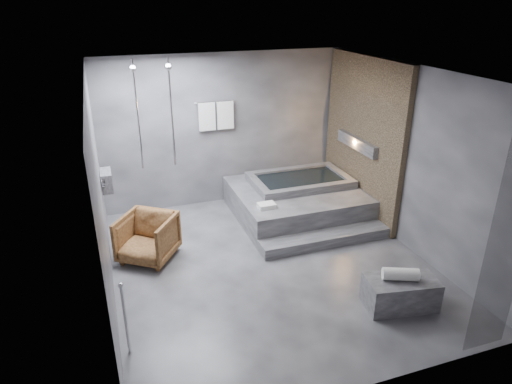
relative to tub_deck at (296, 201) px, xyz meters
name	(u,v)px	position (x,y,z in m)	size (l,w,h in m)	color
room	(292,146)	(-0.65, -1.21, 1.48)	(5.00, 5.04, 2.82)	#313133
tub_deck	(296,201)	(0.00, 0.00, 0.00)	(2.20, 2.00, 0.50)	#363639
tub_step	(325,239)	(0.00, -1.18, -0.16)	(2.20, 0.36, 0.18)	#363639
concrete_bench	(400,292)	(0.17, -2.92, -0.05)	(0.89, 0.49, 0.40)	#373639
driftwood_chair	(147,238)	(-2.74, -0.69, 0.10)	(0.76, 0.78, 0.71)	#402410
rolled_towel	(401,274)	(0.14, -2.92, 0.23)	(0.16, 0.16, 0.45)	white
deck_towel	(267,206)	(-0.79, -0.57, 0.29)	(0.28, 0.20, 0.07)	white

